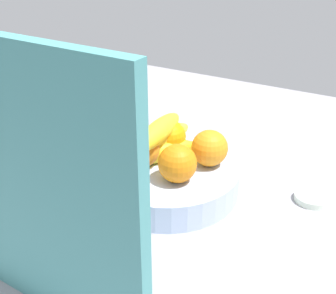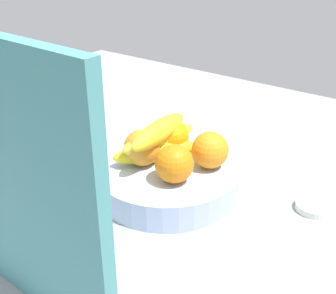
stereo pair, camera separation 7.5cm
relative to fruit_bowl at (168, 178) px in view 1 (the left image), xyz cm
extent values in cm
cube|color=gray|center=(-3.13, 0.31, -4.11)|extent=(180.00, 140.00, 3.00)
cylinder|color=silver|center=(0.00, 0.00, 0.00)|extent=(27.17, 27.17, 5.23)
sphere|color=orange|center=(-4.09, 3.67, 6.07)|extent=(6.91, 6.91, 6.91)
sphere|color=orange|center=(-6.35, -4.49, 6.07)|extent=(6.91, 6.91, 6.91)
sphere|color=orange|center=(2.65, -4.69, 6.07)|extent=(6.91, 6.91, 6.91)
sphere|color=orange|center=(4.36, 2.31, 6.07)|extent=(6.91, 6.91, 6.91)
ellipsoid|color=yellow|center=(2.86, -0.19, 4.61)|extent=(12.97, 16.25, 4.00)
ellipsoid|color=yellow|center=(3.30, -1.56, 6.81)|extent=(7.94, 17.46, 4.00)
ellipsoid|color=yellow|center=(2.40, -0.46, 9.01)|extent=(5.66, 17.31, 4.00)
cube|color=teal|center=(-3.43, 32.70, 15.39)|extent=(28.04, 2.64, 36.00)
cylinder|color=#B2B2BF|center=(27.09, -1.56, 4.72)|extent=(7.79, 7.79, 14.66)
cylinder|color=white|center=(-25.04, -10.34, -2.01)|extent=(6.55, 6.55, 1.21)
camera|label=1|loc=(-36.41, 61.33, 42.72)|focal=46.35mm
camera|label=2|loc=(-42.69, 57.14, 42.72)|focal=46.35mm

